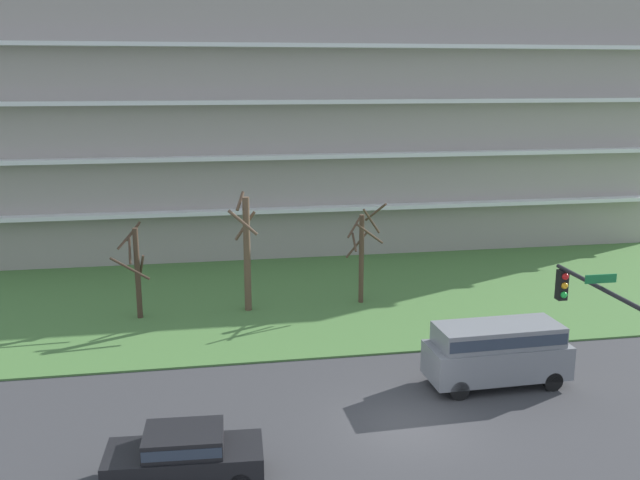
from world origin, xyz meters
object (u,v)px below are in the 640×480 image
(traffic_signal_mast, at_px, (616,356))
(van_gray_near_left, at_px, (497,349))
(tree_center, at_px, (362,251))
(sedan_black_center_left, at_px, (184,453))
(tree_far_left, at_px, (136,269))
(tree_left, at_px, (247,250))

(traffic_signal_mast, bearing_deg, van_gray_near_left, 88.75)
(tree_center, relative_size, traffic_signal_mast, 0.85)
(traffic_signal_mast, bearing_deg, sedan_black_center_left, 165.51)
(tree_far_left, xyz_separation_m, sedan_black_center_left, (2.30, -14.20, -1.61))
(tree_far_left, distance_m, sedan_black_center_left, 14.47)
(tree_left, relative_size, sedan_black_center_left, 1.31)
(tree_center, xyz_separation_m, sedan_black_center_left, (-8.61, -14.66, -1.89))
(tree_far_left, bearing_deg, tree_center, 2.46)
(tree_center, xyz_separation_m, van_gray_near_left, (2.71, -10.16, -1.36))
(tree_far_left, bearing_deg, sedan_black_center_left, -80.81)
(tree_center, distance_m, sedan_black_center_left, 17.11)
(van_gray_near_left, distance_m, traffic_signal_mast, 7.89)
(tree_far_left, relative_size, sedan_black_center_left, 1.04)
(tree_center, bearing_deg, tree_left, -177.77)
(tree_left, xyz_separation_m, sedan_black_center_left, (-2.85, -14.44, -2.20))
(tree_far_left, distance_m, tree_center, 10.92)
(tree_far_left, bearing_deg, traffic_signal_mast, -51.78)
(tree_center, bearing_deg, van_gray_near_left, -75.09)
(tree_far_left, bearing_deg, tree_left, 2.70)
(tree_far_left, xyz_separation_m, van_gray_near_left, (13.61, -9.70, -1.08))
(van_gray_near_left, relative_size, traffic_signal_mast, 0.86)
(tree_left, distance_m, tree_center, 5.77)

